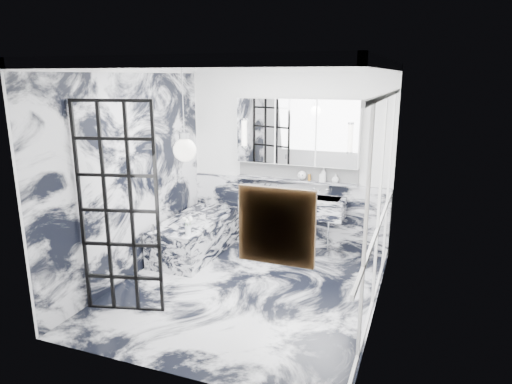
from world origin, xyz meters
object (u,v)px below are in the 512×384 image
at_px(crittall_door, 119,211).
at_px(mirror_cabinet, 297,132).
at_px(trough_sink, 292,205).
at_px(bathtub, 196,236).

xyz_separation_m(crittall_door, mirror_cabinet, (1.26, 2.66, 0.62)).
distance_m(crittall_door, trough_sink, 2.84).
height_order(trough_sink, bathtub, trough_sink).
xyz_separation_m(trough_sink, bathtub, (-1.33, -0.66, -0.45)).
height_order(crittall_door, mirror_cabinet, crittall_door).
height_order(crittall_door, trough_sink, crittall_door).
xyz_separation_m(crittall_door, trough_sink, (1.26, 2.49, -0.47)).
distance_m(trough_sink, bathtub, 1.55).
xyz_separation_m(trough_sink, mirror_cabinet, (-0.00, 0.17, 1.09)).
bearing_deg(crittall_door, bathtub, 77.33).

